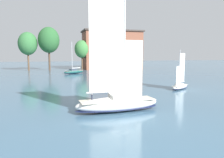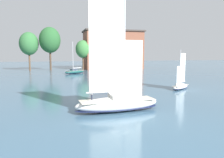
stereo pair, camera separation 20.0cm
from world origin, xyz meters
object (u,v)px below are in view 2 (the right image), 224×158
at_px(sailboat_moored_mid_channel, 75,72).
at_px(tree_shore_center, 29,44).
at_px(tree_shore_right, 83,49).
at_px(sailboat_main, 118,102).
at_px(sailboat_moored_near_marina, 180,86).
at_px(channel_buoy, 133,85).
at_px(tree_shore_left, 50,40).

bearing_deg(sailboat_moored_mid_channel, tree_shore_center, 130.86).
xyz_separation_m(tree_shore_right, sailboat_main, (-5.19, -77.14, -8.66)).
relative_size(sailboat_main, sailboat_moored_near_marina, 1.86).
xyz_separation_m(tree_shore_center, channel_buoy, (27.43, -62.26, -11.33)).
bearing_deg(tree_shore_left, channel_buoy, -73.58).
height_order(sailboat_main, sailboat_moored_mid_channel, sailboat_main).
bearing_deg(sailboat_moored_mid_channel, tree_shore_left, 113.97).
distance_m(tree_shore_left, sailboat_moored_mid_channel, 26.31).
bearing_deg(sailboat_moored_near_marina, channel_buoy, 165.59).
xyz_separation_m(tree_shore_center, sailboat_moored_mid_channel, (18.51, -21.39, -11.44)).
height_order(tree_shore_right, sailboat_moored_mid_channel, tree_shore_right).
bearing_deg(sailboat_moored_near_marina, sailboat_main, -142.48).
bearing_deg(channel_buoy, tree_shore_right, 92.97).
distance_m(tree_shore_center, sailboat_moored_mid_channel, 30.52).
bearing_deg(sailboat_moored_near_marina, tree_shore_right, 101.93).
bearing_deg(tree_shore_center, tree_shore_left, -3.59).
height_order(tree_shore_center, sailboat_moored_near_marina, tree_shore_center).
relative_size(tree_shore_center, sailboat_moored_mid_channel, 1.43).
relative_size(sailboat_moored_near_marina, channel_buoy, 3.66).
xyz_separation_m(tree_shore_right, sailboat_moored_mid_channel, (-5.79, -19.46, -9.07)).
relative_size(tree_shore_left, sailboat_main, 1.24).
bearing_deg(channel_buoy, sailboat_moored_mid_channel, 102.31).
bearing_deg(tree_shore_left, tree_shore_center, 176.41).
xyz_separation_m(tree_shore_center, sailboat_main, (19.11, -79.08, -11.03)).
relative_size(tree_shore_right, sailboat_moored_near_marina, 1.64).
bearing_deg(tree_shore_left, sailboat_moored_mid_channel, -66.03).
height_order(tree_shore_left, tree_shore_right, tree_shore_left).
relative_size(tree_shore_center, sailboat_main, 1.09).
height_order(sailboat_moored_near_marina, channel_buoy, sailboat_moored_near_marina).
relative_size(tree_shore_left, tree_shore_center, 1.14).
bearing_deg(tree_shore_right, sailboat_moored_near_marina, -78.07).
bearing_deg(tree_shore_left, sailboat_moored_near_marina, -66.21).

